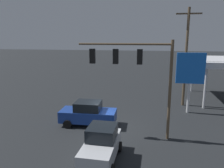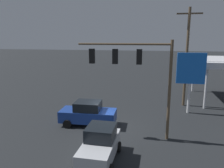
{
  "view_description": "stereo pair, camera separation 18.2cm",
  "coord_description": "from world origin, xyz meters",
  "views": [
    {
      "loc": [
        -3.18,
        15.57,
        6.91
      ],
      "look_at": [
        0.0,
        -2.0,
        3.06
      ],
      "focal_mm": 35.0,
      "sensor_mm": 36.0,
      "label": 1
    },
    {
      "loc": [
        -3.36,
        15.53,
        6.91
      ],
      "look_at": [
        0.0,
        -2.0,
        3.06
      ],
      "focal_mm": 35.0,
      "sensor_mm": 36.0,
      "label": 2
    }
  ],
  "objects": [
    {
      "name": "hatchback_crossing",
      "position": [
        -0.56,
        4.52,
        0.95
      ],
      "size": [
        2.0,
        3.82,
        1.97
      ],
      "rotation": [
        0.0,
        0.0,
        1.56
      ],
      "color": "silver",
      "rests_on": "ground"
    },
    {
      "name": "utility_pole",
      "position": [
        -6.53,
        -7.06,
        5.13
      ],
      "size": [
        2.4,
        0.26,
        9.7
      ],
      "color": "brown",
      "rests_on": "ground"
    },
    {
      "name": "ground_plane",
      "position": [
        0.0,
        0.0,
        0.0
      ],
      "size": [
        200.0,
        200.0,
        0.0
      ],
      "primitive_type": "plane",
      "color": "black"
    },
    {
      "name": "price_sign",
      "position": [
        -6.67,
        -4.8,
        3.95
      ],
      "size": [
        2.49,
        0.27,
        5.56
      ],
      "color": "silver",
      "rests_on": "ground"
    },
    {
      "name": "traffic_signal_assembly",
      "position": [
        -2.14,
        1.04,
        4.99
      ],
      "size": [
        6.3,
        0.43,
        6.76
      ],
      "color": "brown",
      "rests_on": "ground"
    },
    {
      "name": "sedan_waiting",
      "position": [
        1.62,
        -0.32,
        0.95
      ],
      "size": [
        4.46,
        2.19,
        1.93
      ],
      "rotation": [
        0.0,
        0.0,
        0.04
      ],
      "color": "navy",
      "rests_on": "ground"
    }
  ]
}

